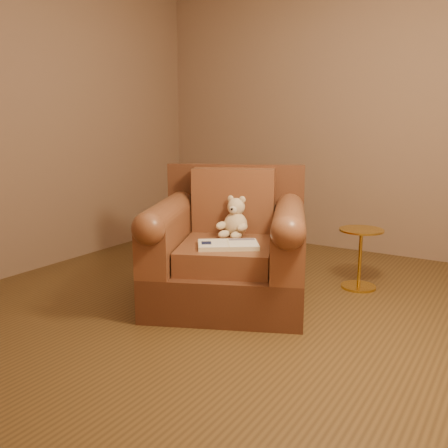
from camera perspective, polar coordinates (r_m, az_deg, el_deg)
The scene contains 6 objects.
floor at distance 3.69m, azimuth 1.55°, elevation -9.13°, with size 4.00×4.00×0.00m, color brown.
room at distance 3.48m, azimuth 1.71°, elevation 18.32°, with size 4.02×4.02×2.71m.
armchair at distance 3.67m, azimuth 0.55°, elevation -3.06°, with size 1.41×1.38×0.98m.
teddy_bear at distance 3.71m, azimuth 1.24°, elevation 0.34°, with size 0.22×0.26×0.31m.
guidebook at distance 3.41m, azimuth 0.47°, elevation -2.39°, with size 0.48×0.44×0.03m.
side_table at distance 4.10m, azimuth 15.28°, elevation -3.61°, with size 0.34×0.34×0.48m.
Camera 1 is at (1.73, -2.99, 1.31)m, focal length 40.00 mm.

